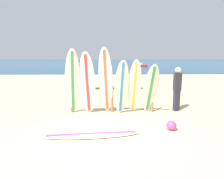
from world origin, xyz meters
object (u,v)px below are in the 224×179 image
Objects in this scene: surfboard_lying_on_sand at (92,135)px; beachgoer_standing at (177,87)px; surfboard_leaning_center_right at (135,87)px; surfboard_leaning_far_left at (73,82)px; surfboard_leaning_right at (151,89)px; surfboard_leaning_left at (87,84)px; surfboard_leaning_center_left at (106,81)px; beach_ball at (171,125)px; small_boat_offshore at (139,65)px; surfboard_rack at (112,94)px; surfboard_leaning_center at (122,88)px.

beachgoer_standing is (3.17, 2.50, 0.92)m from surfboard_lying_on_sand.
surfboard_leaning_far_left is at bearing -177.68° from surfboard_leaning_center_right.
surfboard_leaning_right is (0.59, -0.05, -0.08)m from surfboard_leaning_center_right.
surfboard_lying_on_sand is (0.82, -2.01, -1.18)m from surfboard_leaning_far_left.
surfboard_leaning_far_left is 0.53m from surfboard_leaning_left.
beachgoer_standing is at bearing 8.04° from surfboard_leaning_center_left.
surfboard_leaning_far_left reaches higher than beach_ball.
surfboard_lying_on_sand is 35.05m from small_boat_offshore.
surfboard_leaning_center_left is 1.08m from surfboard_leaning_center_right.
surfboard_leaning_left is 33.12m from small_boat_offshore.
surfboard_rack is 1.39× the size of surfboard_leaning_left.
surfboard_leaning_left is at bearing -172.60° from beachgoer_standing.
small_boat_offshore is (5.22, 32.31, -0.78)m from surfboard_leaning_center_right.
surfboard_leaning_far_left is 4.03m from beachgoer_standing.
surfboard_leaning_center is (0.57, -0.12, -0.22)m from surfboard_leaning_center_left.
surfboard_leaning_far_left is 2.47m from surfboard_lying_on_sand.
surfboard_leaning_right reaches higher than small_boat_offshore.
surfboard_lying_on_sand is at bearing -124.41° from surfboard_leaning_center_right.
surfboard_leaning_far_left reaches higher than surfboard_leaning_center.
small_boat_offshore is (5.71, 32.43, -0.76)m from surfboard_leaning_center.
beach_ball is (1.69, -2.00, -0.57)m from surfboard_rack.
beach_ball is at bearing 8.75° from surfboard_lying_on_sand.
small_boat_offshore is at bearing 81.85° from surfboard_leaning_right.
surfboard_rack is at bearing 162.46° from surfboard_leaning_center_right.
surfboard_leaning_center_left is at bearing -101.00° from small_boat_offshore.
surfboard_leaning_right is at bearing -1.88° from surfboard_leaning_center_left.
beachgoer_standing is at bearing 12.91° from surfboard_leaning_center_right.
surfboard_leaning_left is at bearing -178.25° from surfboard_leaning_center_right.
surfboard_leaning_left is at bearing 98.17° from surfboard_lying_on_sand.
surfboard_leaning_far_left is 1.40× the size of beachgoer_standing.
beachgoer_standing is at bearing -96.24° from small_boat_offshore.
small_boat_offshore reaches higher than beach_ball.
surfboard_leaning_far_left reaches higher than small_boat_offshore.
surfboard_leaning_center_left is 32.93m from small_boat_offshore.
beach_ball is at bearing -49.85° from surfboard_rack.
surfboard_leaning_center_right is 1.19× the size of beachgoer_standing.
surfboard_lying_on_sand is at bearing -67.72° from surfboard_leaning_far_left.
beachgoer_standing is (2.79, 0.39, -0.28)m from surfboard_leaning_center_left.
surfboard_leaning_center_left is 1.20× the size of surfboard_leaning_center_right.
beachgoer_standing is (3.46, 0.45, -0.21)m from surfboard_leaning_left.
surfboard_leaning_right is at bearing -98.15° from small_boat_offshore.
small_boat_offshore is at bearing 77.00° from surfboard_leaning_far_left.
surfboard_leaning_center_right is 2.73m from surfboard_lying_on_sand.
beachgoer_standing reaches higher than beach_ball.
surfboard_leaning_far_left is 0.98× the size of surfboard_leaning_center_left.
surfboard_leaning_left is (-0.91, -0.31, 0.45)m from surfboard_rack.
surfboard_leaning_center is (1.77, -0.03, -0.20)m from surfboard_leaning_far_left.
surfboard_leaning_center is 6.84× the size of beach_ball.
surfboard_leaning_center_right is 0.59m from surfboard_leaning_right.
surfboard_leaning_center_right reaches higher than surfboard_rack.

